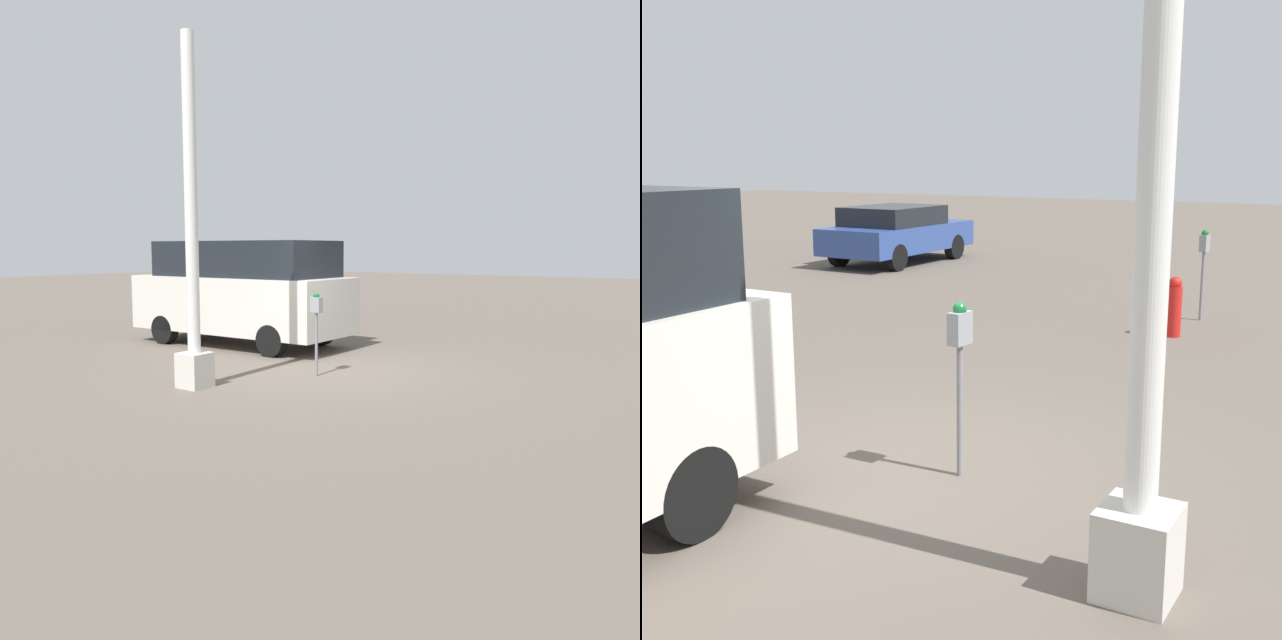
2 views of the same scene
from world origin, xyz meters
The scene contains 4 objects.
ground_plane centered at (0.00, 0.00, 0.00)m, with size 80.00×80.00×0.00m, color #60564C.
parking_meter_near centered at (-0.13, 0.47, 1.05)m, with size 0.21×0.13×1.42m.
lamp_post centered at (0.92, 2.27, 1.98)m, with size 0.44×0.44×5.34m.
parked_van centered at (3.22, -1.42, 1.23)m, with size 5.03×2.05×2.32m.
Camera 1 is at (-6.15, 9.00, 2.16)m, focal length 35.00 mm.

